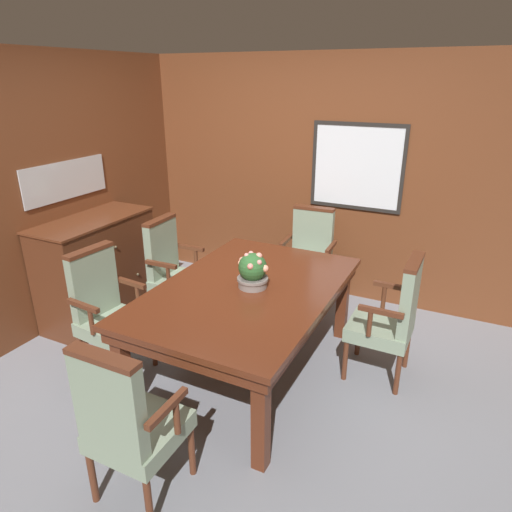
{
  "coord_description": "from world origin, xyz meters",
  "views": [
    {
      "loc": [
        1.6,
        -2.58,
        2.22
      ],
      "look_at": [
        0.16,
        0.33,
        0.94
      ],
      "focal_mm": 32.0,
      "sensor_mm": 36.0,
      "label": 1
    }
  ],
  "objects": [
    {
      "name": "ground_plane",
      "position": [
        0.0,
        0.0,
        0.0
      ],
      "size": [
        14.0,
        14.0,
        0.0
      ],
      "primitive_type": "plane",
      "color": "gray"
    },
    {
      "name": "wall_back",
      "position": [
        0.0,
        1.91,
        1.23
      ],
      "size": [
        7.2,
        0.08,
        2.45
      ],
      "color": "brown",
      "rests_on": "ground_plane"
    },
    {
      "name": "wall_left",
      "position": [
        -1.83,
        0.0,
        1.23
      ],
      "size": [
        0.08,
        7.2,
        2.45
      ],
      "color": "brown",
      "rests_on": "ground_plane"
    },
    {
      "name": "dining_table",
      "position": [
        0.16,
        0.18,
        0.65
      ],
      "size": [
        1.25,
        1.89,
        0.74
      ],
      "color": "#562614",
      "rests_on": "ground_plane"
    },
    {
      "name": "chair_right_far",
      "position": [
        1.18,
        0.59,
        0.54
      ],
      "size": [
        0.47,
        0.5,
        1.01
      ],
      "rotation": [
        0.0,
        0.0,
        -1.58
      ],
      "color": "#562B19",
      "rests_on": "ground_plane"
    },
    {
      "name": "chair_left_near",
      "position": [
        -0.85,
        -0.27,
        0.54
      ],
      "size": [
        0.5,
        0.53,
        1.01
      ],
      "rotation": [
        0.0,
        0.0,
        1.48
      ],
      "color": "#562B19",
      "rests_on": "ground_plane"
    },
    {
      "name": "chair_left_far",
      "position": [
        -0.85,
        0.6,
        0.54
      ],
      "size": [
        0.48,
        0.51,
        1.01
      ],
      "rotation": [
        0.0,
        0.0,
        1.6
      ],
      "color": "#562B19",
      "rests_on": "ground_plane"
    },
    {
      "name": "chair_head_near",
      "position": [
        0.15,
        -1.17,
        0.54
      ],
      "size": [
        0.5,
        0.46,
        1.01
      ],
      "rotation": [
        0.0,
        0.0,
        3.15
      ],
      "color": "#562B19",
      "rests_on": "ground_plane"
    },
    {
      "name": "chair_head_far",
      "position": [
        0.18,
        1.5,
        0.54
      ],
      "size": [
        0.52,
        0.48,
        1.01
      ],
      "rotation": [
        0.0,
        0.0,
        0.05
      ],
      "color": "#562B19",
      "rests_on": "ground_plane"
    },
    {
      "name": "potted_plant",
      "position": [
        0.2,
        0.2,
        0.87
      ],
      "size": [
        0.25,
        0.24,
        0.28
      ],
      "color": "gray",
      "rests_on": "dining_table"
    },
    {
      "name": "sideboard_cabinet",
      "position": [
        -1.54,
        0.35,
        0.5
      ],
      "size": [
        0.53,
        1.15,
        1.0
      ],
      "color": "#512816",
      "rests_on": "ground_plane"
    }
  ]
}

